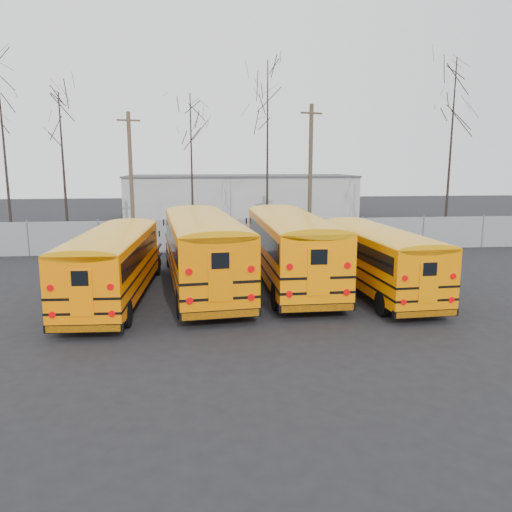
{
  "coord_description": "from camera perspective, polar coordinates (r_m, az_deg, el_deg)",
  "views": [
    {
      "loc": [
        -1.96,
        -17.93,
        5.41
      ],
      "look_at": [
        0.25,
        2.1,
        1.6
      ],
      "focal_mm": 35.0,
      "sensor_mm": 36.0,
      "label": 1
    }
  ],
  "objects": [
    {
      "name": "ground",
      "position": [
        18.83,
        -0.06,
        -5.99
      ],
      "size": [
        120.0,
        120.0,
        0.0
      ],
      "primitive_type": "plane",
      "color": "black",
      "rests_on": "ground"
    },
    {
      "name": "fence",
      "position": [
        30.32,
        -2.53,
        2.33
      ],
      "size": [
        40.0,
        0.04,
        2.0
      ],
      "primitive_type": "cube",
      "color": "gray",
      "rests_on": "ground"
    },
    {
      "name": "distant_building",
      "position": [
        50.2,
        -1.78,
        6.8
      ],
      "size": [
        22.0,
        8.0,
        4.0
      ],
      "primitive_type": "cube",
      "color": "#ACACA7",
      "rests_on": "ground"
    },
    {
      "name": "bus_a",
      "position": [
        20.17,
        -15.99,
        -0.35
      ],
      "size": [
        2.82,
        10.38,
        2.88
      ],
      "rotation": [
        0.0,
        0.0,
        -0.04
      ],
      "color": "black",
      "rests_on": "ground"
    },
    {
      "name": "bus_b",
      "position": [
        21.23,
        -6.11,
        1.22
      ],
      "size": [
        3.91,
        11.99,
        3.3
      ],
      "rotation": [
        0.0,
        0.0,
        0.1
      ],
      "color": "black",
      "rests_on": "ground"
    },
    {
      "name": "bus_c",
      "position": [
        21.95,
        3.9,
        1.51
      ],
      "size": [
        2.82,
        11.7,
        3.26
      ],
      "rotation": [
        0.0,
        0.0,
        0.01
      ],
      "color": "black",
      "rests_on": "ground"
    },
    {
      "name": "bus_d",
      "position": [
        21.34,
        13.53,
        0.23
      ],
      "size": [
        2.84,
        10.11,
        2.8
      ],
      "rotation": [
        0.0,
        0.0,
        0.05
      ],
      "color": "black",
      "rests_on": "ground"
    },
    {
      "name": "utility_pole_left",
      "position": [
        36.06,
        -14.1,
        8.95
      ],
      "size": [
        1.54,
        0.51,
        8.78
      ],
      "rotation": [
        0.0,
        0.0,
        0.26
      ],
      "color": "brown",
      "rests_on": "ground"
    },
    {
      "name": "utility_pole_right",
      "position": [
        36.24,
        6.23,
        9.71
      ],
      "size": [
        1.63,
        0.64,
        9.39
      ],
      "rotation": [
        0.0,
        0.0,
        0.32
      ],
      "color": "#473A28",
      "rests_on": "ground"
    },
    {
      "name": "tree_1",
      "position": [
        36.76,
        -26.81,
        10.6
      ],
      "size": [
        0.26,
        0.26,
        12.14
      ],
      "primitive_type": "cone",
      "color": "black",
      "rests_on": "ground"
    },
    {
      "name": "tree_2",
      "position": [
        35.61,
        -21.13,
        9.19
      ],
      "size": [
        0.26,
        0.26,
        9.82
      ],
      "primitive_type": "cone",
      "color": "black",
      "rests_on": "ground"
    },
    {
      "name": "tree_3",
      "position": [
        33.62,
        -7.35,
        9.72
      ],
      "size": [
        0.26,
        0.26,
        9.77
      ],
      "primitive_type": "cone",
      "color": "black",
      "rests_on": "ground"
    },
    {
      "name": "tree_4",
      "position": [
        35.7,
        1.31,
        11.81
      ],
      "size": [
        0.26,
        0.26,
        12.21
      ],
      "primitive_type": "cone",
      "color": "black",
      "rests_on": "ground"
    },
    {
      "name": "tree_5",
      "position": [
        36.94,
        21.33,
        11.03
      ],
      "size": [
        0.26,
        0.26,
        12.17
      ],
      "primitive_type": "cone",
      "color": "black",
      "rests_on": "ground"
    }
  ]
}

